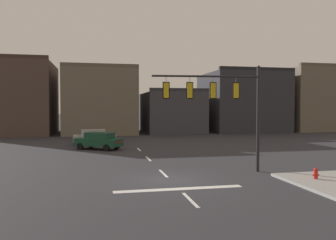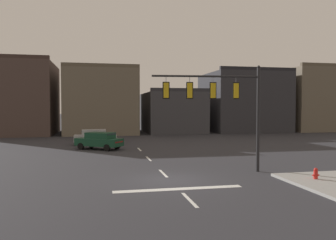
# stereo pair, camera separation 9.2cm
# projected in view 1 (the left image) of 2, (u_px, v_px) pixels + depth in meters

# --- Properties ---
(ground_plane) EXTENTS (400.00, 400.00, 0.00)m
(ground_plane) POSITION_uv_depth(u_px,v_px,m) (170.00, 180.00, 18.58)
(ground_plane) COLOR #2B2B30
(stop_bar_paint) EXTENTS (6.40, 0.50, 0.01)m
(stop_bar_paint) POSITION_uv_depth(u_px,v_px,m) (179.00, 189.00, 16.63)
(stop_bar_paint) COLOR silver
(stop_bar_paint) RESTS_ON ground
(lane_centreline) EXTENTS (0.16, 26.40, 0.01)m
(lane_centreline) POSITION_uv_depth(u_px,v_px,m) (163.00, 173.00, 20.54)
(lane_centreline) COLOR silver
(lane_centreline) RESTS_ON ground
(signal_mast_near_side) EXTENTS (6.64, 0.89, 6.55)m
(signal_mast_near_side) POSITION_uv_depth(u_px,v_px,m) (222.00, 99.00, 20.78)
(signal_mast_near_side) COLOR black
(signal_mast_near_side) RESTS_ON ground
(car_lot_nearside) EXTENTS (4.64, 3.98, 1.61)m
(car_lot_nearside) POSITION_uv_depth(u_px,v_px,m) (99.00, 140.00, 32.23)
(car_lot_nearside) COLOR #143D28
(car_lot_nearside) RESTS_ON ground
(car_lot_middle) EXTENTS (4.48, 1.98, 1.61)m
(car_lot_middle) POSITION_uv_depth(u_px,v_px,m) (94.00, 137.00, 36.29)
(car_lot_middle) COLOR #9EA0A5
(car_lot_middle) RESTS_ON ground
(fire_hydrant) EXTENTS (0.40, 0.30, 0.75)m
(fire_hydrant) POSITION_uv_depth(u_px,v_px,m) (316.00, 175.00, 18.27)
(fire_hydrant) COLOR red
(fire_hydrant) RESTS_ON ground
(building_row) EXTENTS (58.74, 13.38, 10.96)m
(building_row) POSITION_uv_depth(u_px,v_px,m) (168.00, 103.00, 54.77)
(building_row) COLOR #473833
(building_row) RESTS_ON ground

